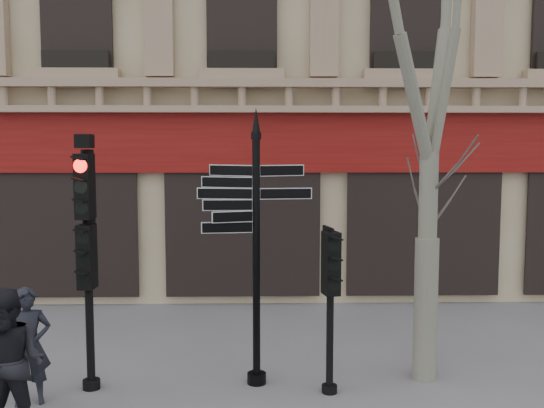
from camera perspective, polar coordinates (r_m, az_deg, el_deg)
The scene contains 6 objects.
ground at distance 9.06m, azimuth -3.58°, elevation -17.41°, with size 80.00×80.00×0.00m, color slate.
fingerpost at distance 8.75m, azimuth -1.49°, elevation 0.35°, with size 1.82×1.82×4.08m.
traffic_signal_main at distance 8.99m, azimuth -17.02°, elevation -2.38°, with size 0.43×0.32×3.69m.
traffic_signal_secondary at distance 8.63m, azimuth 5.52°, elevation -7.23°, with size 0.44×0.36×2.33m.
pedestrian_a at distance 9.08m, azimuth -21.94°, elevation -12.31°, with size 0.59×0.39×1.62m, color black.
pedestrian_b at distance 8.07m, azimuth -23.50°, elevation -13.78°, with size 0.90×0.70×1.84m, color black.
Camera 1 is at (0.36, -8.34, 3.52)m, focal length 40.00 mm.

